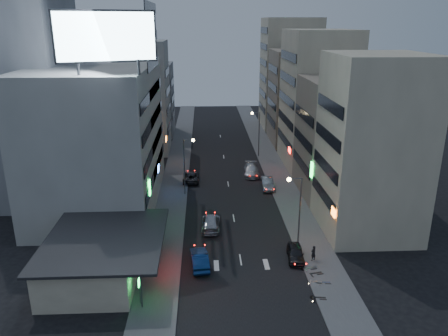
{
  "coord_description": "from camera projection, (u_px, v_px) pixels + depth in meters",
  "views": [
    {
      "loc": [
        -3.59,
        -35.12,
        23.02
      ],
      "look_at": [
        -1.16,
        15.0,
        6.23
      ],
      "focal_mm": 35.0,
      "sensor_mm": 36.0,
      "label": 1
    }
  ],
  "objects": [
    {
      "name": "scooter_silver_a",
      "position": [
        323.0,
        277.0,
        40.41
      ],
      "size": [
        1.12,
        1.78,
        1.03
      ],
      "primitive_type": null,
      "rotation": [
        0.0,
        0.0,
        1.22
      ],
      "color": "#A1A2A9",
      "rests_on": "sidewalk_right"
    },
    {
      "name": "road_car_silver",
      "position": [
        211.0,
        223.0,
        51.09
      ],
      "size": [
        2.32,
        5.22,
        1.49
      ],
      "primitive_type": "imported",
      "rotation": [
        0.0,
        0.0,
        3.09
      ],
      "color": "#AAABB2",
      "rests_on": "ground"
    },
    {
      "name": "parked_car_right_mid",
      "position": [
        267.0,
        183.0,
        63.51
      ],
      "size": [
        1.78,
        4.67,
        1.52
      ],
      "primitive_type": "imported",
      "rotation": [
        0.0,
        0.0,
        -0.04
      ],
      "color": "#A9ADB1",
      "rests_on": "ground"
    },
    {
      "name": "billboard",
      "position": [
        106.0,
        37.0,
        42.72
      ],
      "size": [
        9.52,
        3.75,
        6.2
      ],
      "rotation": [
        0.0,
        0.0,
        0.35
      ],
      "color": "#595B60",
      "rests_on": "white_building"
    },
    {
      "name": "shophouse_far",
      "position": [
        317.0,
        100.0,
        71.09
      ],
      "size": [
        10.0,
        14.0,
        22.0
      ],
      "primitive_type": "cube",
      "color": "beige",
      "rests_on": "ground"
    },
    {
      "name": "far_right_b",
      "position": [
        289.0,
        74.0,
        98.29
      ],
      "size": [
        12.0,
        12.0,
        24.0
      ],
      "primitive_type": "cube",
      "color": "beige",
      "rests_on": "ground"
    },
    {
      "name": "ground",
      "position": [
        244.0,
        282.0,
        40.74
      ],
      "size": [
        180.0,
        180.0,
        0.0
      ],
      "primitive_type": "plane",
      "color": "black",
      "rests_on": "ground"
    },
    {
      "name": "far_left_b",
      "position": [
        144.0,
        99.0,
        92.56
      ],
      "size": [
        12.0,
        10.0,
        15.0
      ],
      "primitive_type": "cube",
      "color": "gray",
      "rests_on": "ground"
    },
    {
      "name": "sidewalk_left",
      "position": [
        176.0,
        176.0,
        68.77
      ],
      "size": [
        4.0,
        120.0,
        0.12
      ],
      "primitive_type": "cube",
      "color": "#4C4C4F",
      "rests_on": "ground"
    },
    {
      "name": "sidewalk_right",
      "position": [
        277.0,
        174.0,
        69.5
      ],
      "size": [
        4.0,
        120.0,
        0.12
      ],
      "primitive_type": "cube",
      "color": "#4C4C4F",
      "rests_on": "ground"
    },
    {
      "name": "food_court",
      "position": [
        97.0,
        256.0,
        41.37
      ],
      "size": [
        11.0,
        13.0,
        3.88
      ],
      "color": "beige",
      "rests_on": "ground"
    },
    {
      "name": "parked_car_left",
      "position": [
        191.0,
        177.0,
        66.34
      ],
      "size": [
        2.34,
        5.06,
        1.4
      ],
      "primitive_type": "imported",
      "rotation": [
        0.0,
        0.0,
        3.14
      ],
      "color": "#222227",
      "rests_on": "ground"
    },
    {
      "name": "street_lamp_right_far",
      "position": [
        257.0,
        127.0,
        77.2
      ],
      "size": [
        1.6,
        0.44,
        8.02
      ],
      "color": "#595B60",
      "rests_on": "sidewalk_right"
    },
    {
      "name": "far_right_a",
      "position": [
        300.0,
        97.0,
        85.96
      ],
      "size": [
        11.0,
        12.0,
        18.0
      ],
      "primitive_type": "cube",
      "color": "gray",
      "rests_on": "ground"
    },
    {
      "name": "white_building",
      "position": [
        99.0,
        137.0,
        56.05
      ],
      "size": [
        14.0,
        24.0,
        18.0
      ],
      "primitive_type": "cube",
      "color": "#A5A5A0",
      "rests_on": "ground"
    },
    {
      "name": "scooter_silver_b",
      "position": [
        315.0,
        261.0,
        42.9
      ],
      "size": [
        1.01,
        1.94,
        1.13
      ],
      "primitive_type": null,
      "rotation": [
        0.0,
        0.0,
        1.79
      ],
      "color": "gray",
      "rests_on": "sidewalk_right"
    },
    {
      "name": "street_lamp_right_near",
      "position": [
        297.0,
        203.0,
        44.99
      ],
      "size": [
        1.6,
        0.44,
        8.02
      ],
      "color": "#595B60",
      "rests_on": "sidewalk_right"
    },
    {
      "name": "grey_tower",
      "position": [
        28.0,
        72.0,
        55.94
      ],
      "size": [
        10.0,
        14.0,
        34.0
      ],
      "primitive_type": "cube",
      "color": "gray",
      "rests_on": "ground"
    },
    {
      "name": "parked_car_right_far",
      "position": [
        252.0,
        170.0,
        69.03
      ],
      "size": [
        2.51,
        5.57,
        1.58
      ],
      "primitive_type": "imported",
      "rotation": [
        0.0,
        0.0,
        -0.05
      ],
      "color": "#AFB3B7",
      "rests_on": "ground"
    },
    {
      "name": "shophouse_near",
      "position": [
        372.0,
        146.0,
        48.2
      ],
      "size": [
        10.0,
        11.0,
        20.0
      ],
      "primitive_type": "cube",
      "color": "beige",
      "rests_on": "ground"
    },
    {
      "name": "scooter_black_b",
      "position": [
        322.0,
        266.0,
        42.04
      ],
      "size": [
        1.02,
        1.96,
        1.14
      ],
      "primitive_type": null,
      "rotation": [
        0.0,
        0.0,
        1.79
      ],
      "color": "black",
      "rests_on": "sidewalk_right"
    },
    {
      "name": "scooter_blue",
      "position": [
        331.0,
        277.0,
        40.41
      ],
      "size": [
        0.66,
        1.63,
        0.98
      ],
      "primitive_type": null,
      "rotation": [
        0.0,
        0.0,
        1.49
      ],
      "color": "navy",
      "rests_on": "sidewalk_right"
    },
    {
      "name": "road_car_blue",
      "position": [
        200.0,
        259.0,
        43.18
      ],
      "size": [
        2.09,
        4.8,
        1.53
      ],
      "primitive_type": "imported",
      "rotation": [
        0.0,
        0.0,
        3.24
      ],
      "color": "navy",
      "rests_on": "ground"
    },
    {
      "name": "scooter_black_a",
      "position": [
        326.0,
        292.0,
        38.13
      ],
      "size": [
        0.77,
        1.77,
        1.05
      ],
      "primitive_type": null,
      "rotation": [
        0.0,
        0.0,
        1.45
      ],
      "color": "black",
      "rests_on": "sidewalk_right"
    },
    {
      "name": "shophouse_mid",
      "position": [
        343.0,
        138.0,
        59.75
      ],
      "size": [
        11.0,
        12.0,
        16.0
      ],
      "primitive_type": "cube",
      "color": "gray",
      "rests_on": "ground"
    },
    {
      "name": "street_lamp_left",
      "position": [
        187.0,
        158.0,
        59.6
      ],
      "size": [
        1.6,
        0.44,
        8.02
      ],
      "color": "#595B60",
      "rests_on": "sidewalk_left"
    },
    {
      "name": "person",
      "position": [
        313.0,
        253.0,
        43.98
      ],
      "size": [
        0.7,
        0.63,
        1.61
      ],
      "primitive_type": "imported",
      "rotation": [
        0.0,
        0.0,
        3.68
      ],
      "color": "black",
      "rests_on": "sidewalk_right"
    },
    {
      "name": "parked_car_right_near",
      "position": [
        295.0,
        253.0,
        44.44
      ],
      "size": [
        1.98,
        4.13,
        1.36
      ],
      "primitive_type": "imported",
      "rotation": [
        0.0,
        0.0,
        -0.09
      ],
      "color": "black",
      "rests_on": "ground"
    },
    {
      "name": "far_left_a",
      "position": [
        138.0,
        98.0,
        79.48
      ],
      "size": [
        11.0,
        10.0,
        20.0
      ],
      "primitive_type": "cube",
      "color": "#A5A5A0",
      "rests_on": "ground"
    }
  ]
}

